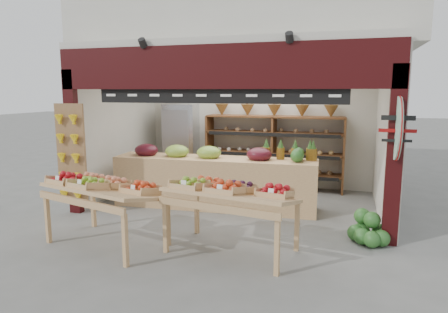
% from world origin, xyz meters
% --- Properties ---
extents(ground, '(60.00, 60.00, 0.00)m').
position_xyz_m(ground, '(0.00, 0.00, 0.00)').
color(ground, slate).
rests_on(ground, ground).
extents(shop_structure, '(6.36, 5.12, 5.40)m').
position_xyz_m(shop_structure, '(0.00, 1.61, 3.92)').
color(shop_structure, beige).
rests_on(shop_structure, ground).
extents(banana_board, '(0.60, 0.15, 1.80)m').
position_xyz_m(banana_board, '(-2.73, -1.17, 1.12)').
color(banana_board, '#8D5E40').
rests_on(banana_board, ground).
extents(gift_sign, '(0.04, 0.93, 0.92)m').
position_xyz_m(gift_sign, '(2.75, -1.15, 1.75)').
color(gift_sign, '#A5D0B9').
rests_on(gift_sign, ground).
extents(back_shelving, '(3.21, 0.53, 1.97)m').
position_xyz_m(back_shelving, '(0.46, 1.94, 1.21)').
color(back_shelving, brown).
rests_on(back_shelving, ground).
extents(refrigerator, '(0.86, 0.86, 1.96)m').
position_xyz_m(refrigerator, '(-1.81, 1.82, 0.98)').
color(refrigerator, '#B8BBBF').
rests_on(refrigerator, ground).
extents(cardboard_stack, '(1.01, 0.84, 0.62)m').
position_xyz_m(cardboard_stack, '(-2.01, 0.87, 0.23)').
color(cardboard_stack, beige).
rests_on(cardboard_stack, ground).
extents(mid_counter, '(3.98, 0.99, 1.22)m').
position_xyz_m(mid_counter, '(-0.37, 0.03, 0.54)').
color(mid_counter, tan).
rests_on(mid_counter, ground).
extents(display_table_left, '(1.92, 1.37, 1.09)m').
position_xyz_m(display_table_left, '(-1.39, -2.22, 0.85)').
color(display_table_left, tan).
rests_on(display_table_left, ground).
extents(display_table_right, '(1.90, 1.25, 1.11)m').
position_xyz_m(display_table_right, '(0.51, -1.96, 0.87)').
color(display_table_right, tan).
rests_on(display_table_right, ground).
extents(watermelon_pile, '(0.66, 0.63, 0.48)m').
position_xyz_m(watermelon_pile, '(2.48, -1.05, 0.18)').
color(watermelon_pile, '#1C4E1A').
rests_on(watermelon_pile, ground).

